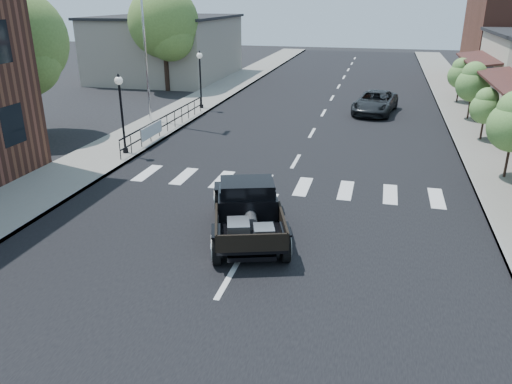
# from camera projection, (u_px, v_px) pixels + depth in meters

# --- Properties ---
(ground) EXTENTS (120.00, 120.00, 0.00)m
(ground) POSITION_uv_depth(u_px,v_px,m) (257.00, 230.00, 15.40)
(ground) COLOR black
(ground) RESTS_ON ground
(road) EXTENTS (14.00, 80.00, 0.02)m
(road) POSITION_uv_depth(u_px,v_px,m) (319.00, 120.00, 28.94)
(road) COLOR black
(road) RESTS_ON ground
(road_markings) EXTENTS (12.00, 60.00, 0.06)m
(road_markings) POSITION_uv_depth(u_px,v_px,m) (306.00, 143.00, 24.43)
(road_markings) COLOR silver
(road_markings) RESTS_ON ground
(sidewalk_left) EXTENTS (3.00, 80.00, 0.15)m
(sidewalk_left) POSITION_uv_depth(u_px,v_px,m) (182.00, 112.00, 30.84)
(sidewalk_left) COLOR gray
(sidewalk_left) RESTS_ON ground
(sidewalk_right) EXTENTS (3.00, 80.00, 0.15)m
(sidewalk_right) POSITION_uv_depth(u_px,v_px,m) (476.00, 128.00, 26.99)
(sidewalk_right) COLOR gray
(sidewalk_right) RESTS_ON ground
(low_building_left) EXTENTS (10.00, 12.00, 5.00)m
(low_building_left) POSITION_uv_depth(u_px,v_px,m) (167.00, 49.00, 43.16)
(low_building_left) COLOR gray
(low_building_left) RESTS_ON ground
(railing) EXTENTS (0.08, 10.00, 1.00)m
(railing) POSITION_uv_depth(u_px,v_px,m) (167.00, 122.00, 25.85)
(railing) COLOR black
(railing) RESTS_ON sidewalk_left
(banner) EXTENTS (0.04, 2.20, 0.60)m
(banner) POSITION_uv_depth(u_px,v_px,m) (152.00, 135.00, 24.10)
(banner) COLOR silver
(banner) RESTS_ON sidewalk_left
(lamp_post_b) EXTENTS (0.36, 0.36, 3.51)m
(lamp_post_b) POSITION_uv_depth(u_px,v_px,m) (122.00, 114.00, 21.84)
(lamp_post_b) COLOR black
(lamp_post_b) RESTS_ON sidewalk_left
(lamp_post_c) EXTENTS (0.36, 0.36, 3.51)m
(lamp_post_c) POSITION_uv_depth(u_px,v_px,m) (200.00, 80.00, 30.87)
(lamp_post_c) COLOR black
(lamp_post_c) RESTS_ON sidewalk_left
(flagpole) EXTENTS (0.12, 0.12, 11.80)m
(flagpole) POSITION_uv_depth(u_px,v_px,m) (142.00, 10.00, 26.11)
(flagpole) COLOR silver
(flagpole) RESTS_ON sidewalk_left
(big_tree_near) EXTENTS (4.90, 4.90, 7.19)m
(big_tree_near) POSITION_uv_depth(u_px,v_px,m) (20.00, 65.00, 24.48)
(big_tree_near) COLOR #557632
(big_tree_near) RESTS_ON ground
(big_tree_far) EXTENTS (5.13, 5.13, 7.54)m
(big_tree_far) POSITION_uv_depth(u_px,v_px,m) (165.00, 39.00, 36.72)
(big_tree_far) COLOR #557632
(big_tree_far) RESTS_ON ground
(small_tree_b) EXTENTS (1.94, 1.94, 3.23)m
(small_tree_b) POSITION_uv_depth(u_px,v_px,m) (512.00, 137.00, 18.88)
(small_tree_b) COLOR #57883E
(small_tree_b) RESTS_ON sidewalk_right
(small_tree_c) EXTENTS (1.46, 1.46, 2.43)m
(small_tree_c) POSITION_uv_depth(u_px,v_px,m) (484.00, 115.00, 24.18)
(small_tree_c) COLOR #57883E
(small_tree_c) RESTS_ON sidewalk_right
(small_tree_d) EXTENTS (1.85, 1.85, 3.09)m
(small_tree_d) POSITION_uv_depth(u_px,v_px,m) (471.00, 92.00, 28.19)
(small_tree_d) COLOR #57883E
(small_tree_d) RESTS_ON sidewalk_right
(small_tree_e) EXTENTS (1.65, 1.65, 2.75)m
(small_tree_e) POSITION_uv_depth(u_px,v_px,m) (460.00, 81.00, 32.89)
(small_tree_e) COLOR #57883E
(small_tree_e) RESTS_ON sidewalk_right
(hotrod_pickup) EXTENTS (3.66, 5.32, 1.68)m
(hotrod_pickup) POSITION_uv_depth(u_px,v_px,m) (248.00, 209.00, 14.79)
(hotrod_pickup) COLOR black
(hotrod_pickup) RESTS_ON ground
(second_car) EXTENTS (2.92, 5.06, 1.33)m
(second_car) POSITION_uv_depth(u_px,v_px,m) (375.00, 103.00, 30.45)
(second_car) COLOR black
(second_car) RESTS_ON ground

